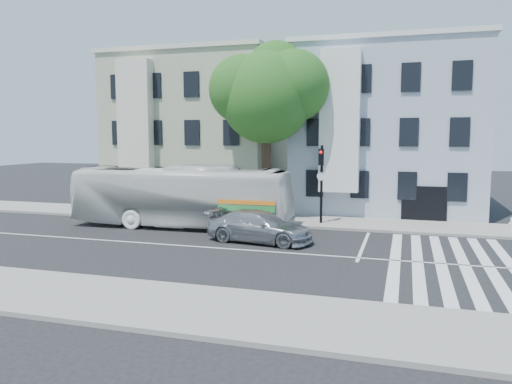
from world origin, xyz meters
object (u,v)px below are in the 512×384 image
at_px(bus, 181,196).
at_px(fire_hydrant, 512,224).
at_px(sedan, 260,227).
at_px(traffic_signal, 321,174).

bearing_deg(bus, fire_hydrant, -81.40).
bearing_deg(sedan, fire_hydrant, -55.93).
xyz_separation_m(bus, sedan, (5.40, -2.60, -0.99)).
distance_m(sedan, fire_hydrant, 13.67).
relative_size(sedan, fire_hydrant, 7.22).
height_order(bus, fire_hydrant, bus).
distance_m(bus, traffic_signal, 8.10).
height_order(sedan, traffic_signal, traffic_signal).
bearing_deg(traffic_signal, fire_hydrant, -5.52).
relative_size(bus, traffic_signal, 2.72).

